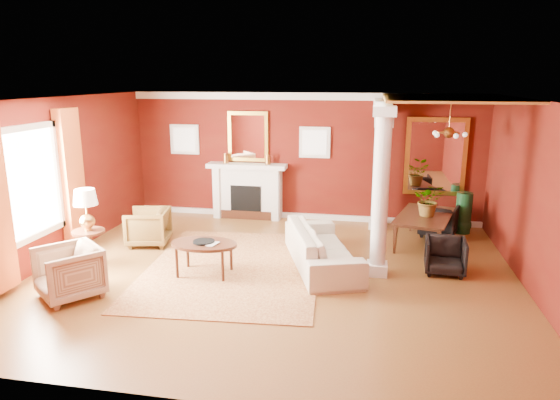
% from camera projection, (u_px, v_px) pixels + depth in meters
% --- Properties ---
extents(ground, '(8.00, 8.00, 0.00)m').
position_uv_depth(ground, '(275.00, 274.00, 8.43)').
color(ground, brown).
rests_on(ground, ground).
extents(room_shell, '(8.04, 7.04, 2.92)m').
position_uv_depth(room_shell, '(274.00, 156.00, 7.95)').
color(room_shell, '#55160B').
rests_on(room_shell, ground).
extents(fireplace, '(1.85, 0.42, 1.29)m').
position_uv_depth(fireplace, '(247.00, 191.00, 11.68)').
color(fireplace, white).
rests_on(fireplace, ground).
extents(overmantel_mirror, '(0.95, 0.07, 1.15)m').
position_uv_depth(overmantel_mirror, '(248.00, 137.00, 11.50)').
color(overmantel_mirror, gold).
rests_on(overmantel_mirror, fireplace).
extents(flank_window_left, '(0.70, 0.07, 0.70)m').
position_uv_depth(flank_window_left, '(185.00, 139.00, 11.81)').
color(flank_window_left, white).
rests_on(flank_window_left, room_shell).
extents(flank_window_right, '(0.70, 0.07, 0.70)m').
position_uv_depth(flank_window_right, '(315.00, 142.00, 11.26)').
color(flank_window_right, white).
rests_on(flank_window_right, room_shell).
extents(left_window, '(0.21, 2.55, 2.60)m').
position_uv_depth(left_window, '(36.00, 190.00, 8.21)').
color(left_window, white).
rests_on(left_window, room_shell).
extents(column_front, '(0.36, 0.36, 2.80)m').
position_uv_depth(column_front, '(381.00, 192.00, 8.08)').
color(column_front, white).
rests_on(column_front, ground).
extents(column_back, '(0.36, 0.36, 2.80)m').
position_uv_depth(column_back, '(379.00, 164.00, 10.65)').
color(column_back, white).
rests_on(column_back, ground).
extents(header_beam, '(0.30, 3.20, 0.32)m').
position_uv_depth(header_beam, '(383.00, 111.00, 9.32)').
color(header_beam, white).
rests_on(header_beam, column_front).
extents(amber_ceiling, '(2.30, 3.40, 0.04)m').
position_uv_depth(amber_ceiling, '(449.00, 98.00, 8.91)').
color(amber_ceiling, gold).
rests_on(amber_ceiling, room_shell).
extents(dining_mirror, '(1.30, 0.07, 1.70)m').
position_uv_depth(dining_mirror, '(436.00, 157.00, 10.84)').
color(dining_mirror, gold).
rests_on(dining_mirror, room_shell).
extents(chandelier, '(0.60, 0.62, 0.75)m').
position_uv_depth(chandelier, '(449.00, 133.00, 9.10)').
color(chandelier, '#AA7635').
rests_on(chandelier, room_shell).
extents(crown_trim, '(8.00, 0.08, 0.16)m').
position_uv_depth(crown_trim, '(304.00, 96.00, 11.06)').
color(crown_trim, white).
rests_on(crown_trim, room_shell).
extents(base_trim, '(8.00, 0.08, 0.12)m').
position_uv_depth(base_trim, '(303.00, 216.00, 11.72)').
color(base_trim, white).
rests_on(base_trim, ground).
extents(rug, '(3.21, 4.13, 0.02)m').
position_uv_depth(rug, '(234.00, 268.00, 8.69)').
color(rug, maroon).
rests_on(rug, ground).
extents(sofa, '(1.43, 2.50, 0.94)m').
position_uv_depth(sofa, '(322.00, 241.00, 8.68)').
color(sofa, beige).
rests_on(sofa, ground).
extents(armchair_leopard, '(0.86, 0.90, 0.80)m').
position_uv_depth(armchair_leopard, '(148.00, 225.00, 9.82)').
color(armchair_leopard, black).
rests_on(armchair_leopard, ground).
extents(armchair_stripe, '(1.15, 1.15, 0.87)m').
position_uv_depth(armchair_stripe, '(69.00, 270.00, 7.45)').
color(armchair_stripe, tan).
rests_on(armchair_stripe, ground).
extents(coffee_table, '(1.12, 1.12, 0.56)m').
position_uv_depth(coffee_table, '(204.00, 245.00, 8.29)').
color(coffee_table, black).
rests_on(coffee_table, ground).
extents(coffee_book, '(0.18, 0.06, 0.25)m').
position_uv_depth(coffee_book, '(207.00, 236.00, 8.21)').
color(coffee_book, black).
rests_on(coffee_book, coffee_table).
extents(side_table, '(0.55, 0.55, 1.38)m').
position_uv_depth(side_table, '(87.00, 216.00, 8.59)').
color(side_table, black).
rests_on(side_table, ground).
extents(dining_table, '(1.03, 1.82, 0.96)m').
position_uv_depth(dining_table, '(426.00, 221.00, 9.80)').
color(dining_table, black).
rests_on(dining_table, ground).
extents(dining_chair_near, '(0.68, 0.64, 0.67)m').
position_uv_depth(dining_chair_near, '(445.00, 254.00, 8.40)').
color(dining_chair_near, black).
rests_on(dining_chair_near, ground).
extents(dining_chair_far, '(0.86, 0.83, 0.72)m').
position_uv_depth(dining_chair_far, '(439.00, 219.00, 10.39)').
color(dining_chair_far, black).
rests_on(dining_chair_far, ground).
extents(green_urn, '(0.37, 0.37, 0.89)m').
position_uv_depth(green_urn, '(463.00, 217.00, 10.59)').
color(green_urn, '#133B1C').
rests_on(green_urn, ground).
extents(potted_plant, '(0.61, 0.67, 0.50)m').
position_uv_depth(potted_plant, '(430.00, 186.00, 9.57)').
color(potted_plant, '#26591E').
rests_on(potted_plant, dining_table).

